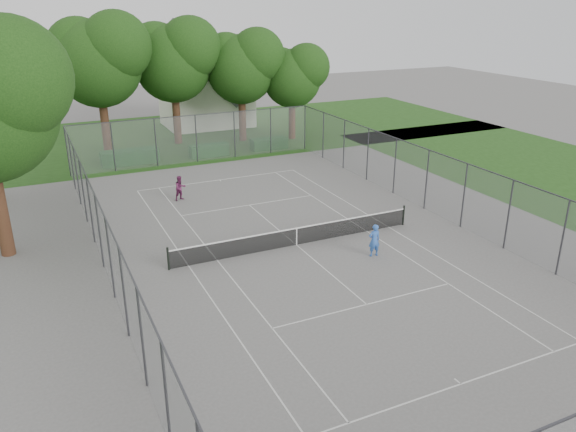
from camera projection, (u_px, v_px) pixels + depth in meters
name	position (u px, v px, depth m)	size (l,w,h in m)	color
ground	(297.00, 245.00, 27.77)	(120.00, 120.00, 0.00)	#62605D
grass_far	(168.00, 137.00, 49.72)	(60.00, 20.00, 0.00)	#1D4213
court_markings	(297.00, 245.00, 27.77)	(11.03, 23.83, 0.01)	silver
tennis_net	(297.00, 236.00, 27.58)	(12.87, 0.10, 1.10)	black
perimeter_fence	(297.00, 211.00, 27.11)	(18.08, 34.08, 3.52)	#38383D
tree_far_left	(99.00, 56.00, 41.85)	(7.48, 6.83, 10.76)	#3C2215
tree_far_midleft	(174.00, 57.00, 44.99)	(7.14, 6.52, 10.27)	#3C2215
tree_far_midright	(242.00, 64.00, 46.19)	(6.51, 5.94, 9.35)	#3C2215
tree_far_right	(293.00, 74.00, 47.12)	(5.61, 5.12, 8.07)	#3C2215
hedge_left	(130.00, 157.00, 41.38)	(4.14, 1.24, 1.04)	#164618
hedge_mid	(209.00, 150.00, 43.36)	(3.03, 0.87, 0.95)	#164618
hedge_right	(269.00, 143.00, 45.54)	(2.96, 1.09, 0.89)	#164618
house	(206.00, 84.00, 52.93)	(7.84, 6.08, 9.76)	white
girl_player	(374.00, 240.00, 26.35)	(0.58, 0.38, 1.59)	blue
woman_player	(180.00, 188.00, 33.77)	(0.73, 0.57, 1.51)	#63214A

